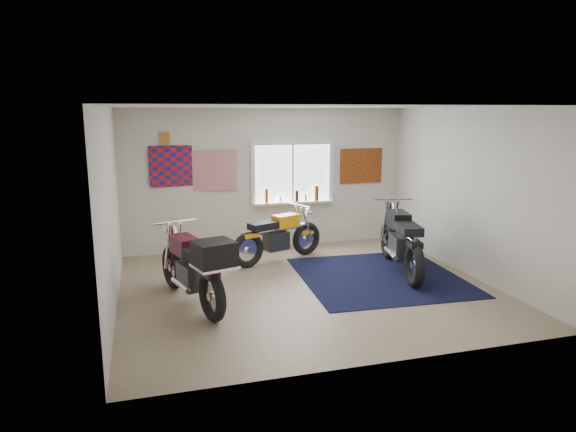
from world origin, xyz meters
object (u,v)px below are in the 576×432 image
object	(u,v)px
navy_rug	(379,276)
black_chrome_bike	(401,242)
yellow_triumph	(278,238)
maroon_tourer	(195,268)

from	to	relation	value
navy_rug	black_chrome_bike	distance (m)	0.70
black_chrome_bike	yellow_triumph	bearing A→B (deg)	69.24
yellow_triumph	maroon_tourer	xyz separation A→B (m)	(-1.65, -1.84, 0.14)
navy_rug	black_chrome_bike	bearing A→B (deg)	20.50
navy_rug	black_chrome_bike	xyz separation A→B (m)	(0.45, 0.17, 0.50)
yellow_triumph	maroon_tourer	size ratio (longest dim) A/B	0.86
yellow_triumph	maroon_tourer	world-z (taller)	maroon_tourer
black_chrome_bike	maroon_tourer	size ratio (longest dim) A/B	1.05
black_chrome_bike	maroon_tourer	bearing A→B (deg)	113.21
yellow_triumph	maroon_tourer	distance (m)	2.47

